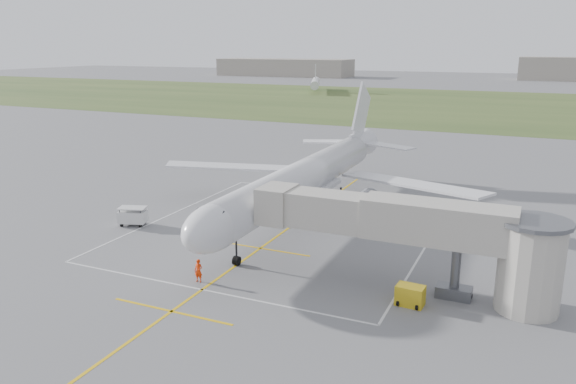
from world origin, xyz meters
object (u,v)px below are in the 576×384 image
at_px(jet_bridge, 427,234).
at_px(baggage_cart, 133,216).
at_px(gpu_unit, 410,296).
at_px(airliner, 305,178).
at_px(ramp_worker_nose, 198,271).
at_px(ramp_worker_wing, 271,205).

relative_size(jet_bridge, baggage_cart, 7.36).
distance_m(jet_bridge, gpu_unit, 4.78).
xyz_separation_m(airliner, ramp_worker_nose, (-1.05, -19.56, -3.45)).
bearing_deg(airliner, baggage_cart, -146.81).
relative_size(airliner, ramp_worker_nose, 24.81).
height_order(airliner, baggage_cart, airliner).
height_order(jet_bridge, ramp_worker_wing, jet_bridge).
xyz_separation_m(ramp_worker_nose, ramp_worker_wing, (-3.13, 19.79, -0.11)).
xyz_separation_m(gpu_unit, ramp_worker_nose, (-16.32, -2.74, 0.20)).
height_order(gpu_unit, baggage_cart, baggage_cart).
bearing_deg(gpu_unit, ramp_worker_nose, -166.48).
xyz_separation_m(baggage_cart, ramp_worker_nose, (14.26, -9.54, -0.05)).
relative_size(airliner, gpu_unit, 22.45).
relative_size(gpu_unit, baggage_cart, 0.66).
bearing_deg(ramp_worker_wing, baggage_cart, 75.76).
height_order(airliner, gpu_unit, airliner).
height_order(baggage_cart, ramp_worker_wing, baggage_cart).
distance_m(jet_bridge, ramp_worker_nose, 18.00).
bearing_deg(ramp_worker_wing, gpu_unit, 171.87).
xyz_separation_m(gpu_unit, baggage_cart, (-30.58, 6.79, 0.26)).
height_order(baggage_cart, ramp_worker_nose, baggage_cart).
distance_m(gpu_unit, ramp_worker_nose, 16.55).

